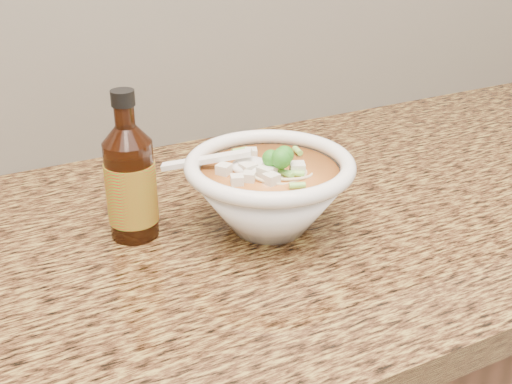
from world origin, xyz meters
name	(u,v)px	position (x,y,z in m)	size (l,w,h in m)	color
counter_slab	(146,257)	(0.00, 1.68, 0.88)	(4.00, 0.68, 0.04)	olive
soup_bowl	(270,192)	(0.16, 1.64, 0.95)	(0.23, 0.22, 0.12)	white
hot_sauce_bottle	(131,183)	(0.00, 1.70, 0.97)	(0.07, 0.07, 0.20)	black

